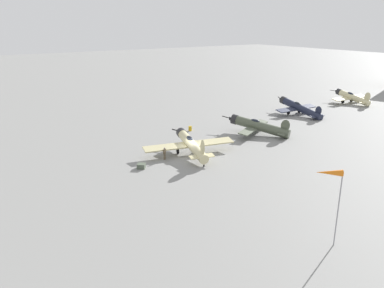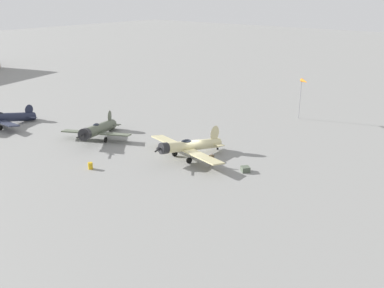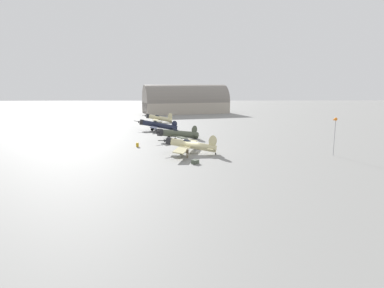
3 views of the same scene
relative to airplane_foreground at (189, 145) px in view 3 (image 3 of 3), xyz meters
name	(u,v)px [view 3 (image 3 of 3)]	position (x,y,z in m)	size (l,w,h in m)	color
ground_plane	(192,153)	(0.12, 0.50, -1.63)	(400.00, 400.00, 0.00)	gray
airplane_foreground	(189,145)	(0.00, 0.00, 0.00)	(13.48, 11.07, 3.65)	beige
airplane_mid_apron	(177,134)	(-15.31, -2.52, -0.20)	(9.92, 11.22, 3.26)	#4C5442
airplane_far_line	(157,125)	(-32.12, -8.25, -0.18)	(10.23, 12.26, 3.35)	#1E2338
airplane_outer_stand	(158,118)	(-51.18, -9.29, -0.14)	(10.57, 10.22, 3.31)	beige
ground_crew_mechanic	(187,152)	(4.05, -0.45, -0.58)	(0.59, 0.45, 1.74)	brown
equipment_crate	(195,162)	(8.25, 0.76, -1.31)	(1.38, 1.37, 0.64)	#4C5647
fuel_drum	(137,145)	(-6.95, -10.59, -1.22)	(0.62, 0.62, 0.83)	gold
windsock_mast	(334,121)	(3.47, 25.51, 4.71)	(2.01, 1.78, 6.92)	gray
distant_hangar	(185,103)	(-87.97, 0.27, 2.62)	(23.90, 39.12, 15.31)	#ADA393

